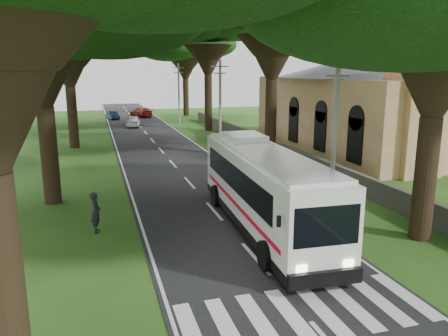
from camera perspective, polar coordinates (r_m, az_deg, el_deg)
ground at (r=15.41m, az=6.84°, el=-14.68°), size 140.00×140.00×0.00m
road at (r=38.58m, az=-7.97°, el=2.00°), size 8.00×120.00×0.04m
crosswalk at (r=13.83m, az=10.28°, el=-18.21°), size 8.00×3.00×0.01m
property_wall at (r=39.84m, az=5.14°, el=3.27°), size 0.35×50.00×1.20m
church at (r=41.40m, az=18.19°, el=9.05°), size 14.00×24.00×11.60m
pole_near at (r=21.76m, az=14.25°, el=4.68°), size 1.60×0.24×8.00m
pole_mid at (r=40.18m, az=-0.52°, el=8.54°), size 1.60×0.24×8.00m
pole_far at (r=59.63m, az=-5.92°, el=9.81°), size 1.60×0.24×8.00m
tree_l_midb at (r=42.76m, az=-20.01°, el=17.48°), size 14.73×14.73×14.44m
tree_l_far at (r=60.76m, az=-20.10°, el=16.25°), size 16.25×16.25×15.18m
tree_r_midb at (r=52.55m, az=-2.15°, el=19.44°), size 15.16×15.16×16.64m
tree_r_far at (r=70.09m, az=-5.14°, el=16.22°), size 14.36×14.36×14.68m
coach_bus at (r=19.62m, az=5.11°, el=-2.48°), size 3.33×12.37×3.62m
distant_car_a at (r=56.93m, az=-11.71°, el=6.01°), size 2.34×4.43×1.44m
distant_car_b at (r=66.75m, az=-14.36°, el=6.71°), size 1.97×3.75×1.17m
distant_car_c at (r=69.31m, az=-10.78°, el=7.20°), size 3.53×5.40×1.46m
pedestrian at (r=20.18m, az=-16.41°, el=-5.58°), size 0.44×0.67×1.84m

